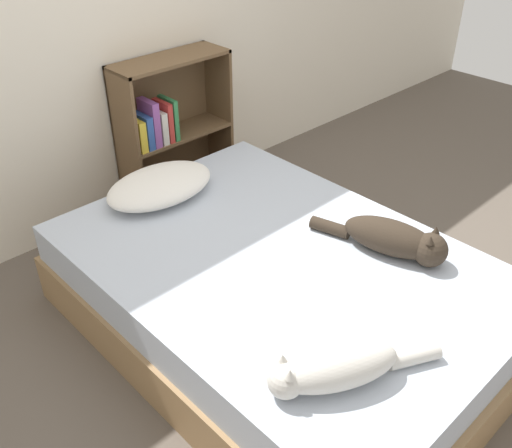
{
  "coord_description": "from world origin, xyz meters",
  "views": [
    {
      "loc": [
        -1.45,
        -1.37,
        1.93
      ],
      "look_at": [
        0.0,
        0.15,
        0.53
      ],
      "focal_mm": 40.0,
      "sensor_mm": 36.0,
      "label": 1
    }
  ],
  "objects": [
    {
      "name": "bookshelf",
      "position": [
        0.37,
        1.31,
        0.49
      ],
      "size": [
        0.71,
        0.26,
        0.93
      ],
      "color": "brown",
      "rests_on": "ground_plane"
    },
    {
      "name": "cat_dark",
      "position": [
        0.38,
        -0.33,
        0.51
      ],
      "size": [
        0.27,
        0.61,
        0.17
      ],
      "rotation": [
        0.0,
        0.0,
        4.98
      ],
      "color": "#33281E",
      "rests_on": "bed"
    },
    {
      "name": "wall_back",
      "position": [
        0.0,
        1.45,
        1.25
      ],
      "size": [
        8.0,
        0.06,
        2.5
      ],
      "color": "silver",
      "rests_on": "ground_plane"
    },
    {
      "name": "cat_light",
      "position": [
        -0.37,
        -0.61,
        0.5
      ],
      "size": [
        0.58,
        0.37,
        0.15
      ],
      "rotation": [
        0.0,
        0.0,
        2.68
      ],
      "color": "beige",
      "rests_on": "bed"
    },
    {
      "name": "pillow",
      "position": [
        -0.07,
        0.78,
        0.5
      ],
      "size": [
        0.58,
        0.38,
        0.13
      ],
      "color": "white",
      "rests_on": "bed"
    },
    {
      "name": "ground_plane",
      "position": [
        0.0,
        0.0,
        0.0
      ],
      "size": [
        8.0,
        8.0,
        0.0
      ],
      "primitive_type": "plane",
      "color": "brown"
    },
    {
      "name": "bed",
      "position": [
        0.0,
        0.0,
        0.21
      ],
      "size": [
        1.39,
        2.0,
        0.43
      ],
      "color": "#99754C",
      "rests_on": "ground_plane"
    }
  ]
}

